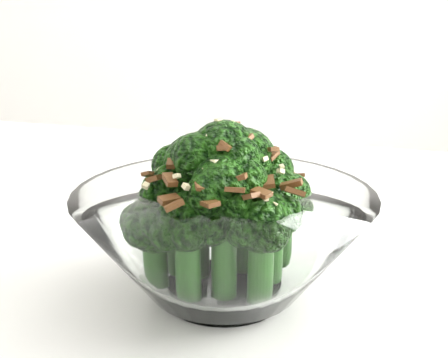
{
  "coord_description": "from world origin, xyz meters",
  "views": [
    {
      "loc": [
        0.15,
        -0.55,
        0.97
      ],
      "look_at": [
        0.15,
        -0.14,
        0.84
      ],
      "focal_mm": 50.0,
      "sensor_mm": 36.0,
      "label": 1
    }
  ],
  "objects": [
    {
      "name": "broccoli_dish",
      "position": [
        0.15,
        -0.14,
        0.8
      ],
      "size": [
        0.21,
        0.21,
        0.13
      ],
      "color": "white",
      "rests_on": "table"
    },
    {
      "name": "table",
      "position": [
        0.09,
        -0.04,
        0.68
      ],
      "size": [
        1.38,
        1.11,
        0.75
      ],
      "color": "white",
      "rests_on": "ground"
    }
  ]
}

